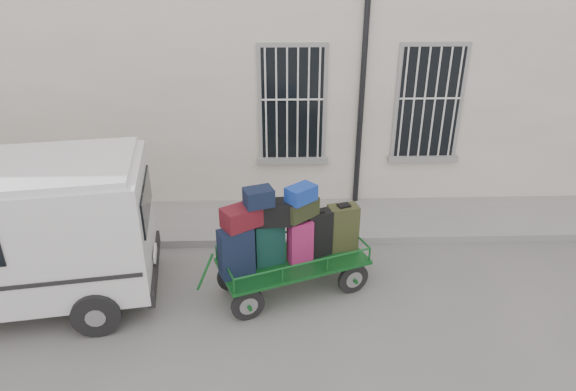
# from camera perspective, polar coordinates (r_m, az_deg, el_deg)

# --- Properties ---
(ground) EXTENTS (80.00, 80.00, 0.00)m
(ground) POSITION_cam_1_polar(r_m,az_deg,el_deg) (8.55, 3.93, -10.36)
(ground) COLOR #63635E
(ground) RESTS_ON ground
(building) EXTENTS (24.00, 5.15, 6.00)m
(building) POSITION_cam_1_polar(r_m,az_deg,el_deg) (12.53, 1.94, 16.60)
(building) COLOR beige
(building) RESTS_ON ground
(sidewalk) EXTENTS (24.00, 1.70, 0.15)m
(sidewalk) POSITION_cam_1_polar(r_m,az_deg,el_deg) (10.36, 2.82, -2.77)
(sidewalk) COLOR gray
(sidewalk) RESTS_ON ground
(luggage_cart) EXTENTS (2.72, 1.77, 1.93)m
(luggage_cart) POSITION_cam_1_polar(r_m,az_deg,el_deg) (7.93, 0.00, -4.93)
(luggage_cart) COLOR black
(luggage_cart) RESTS_ON ground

